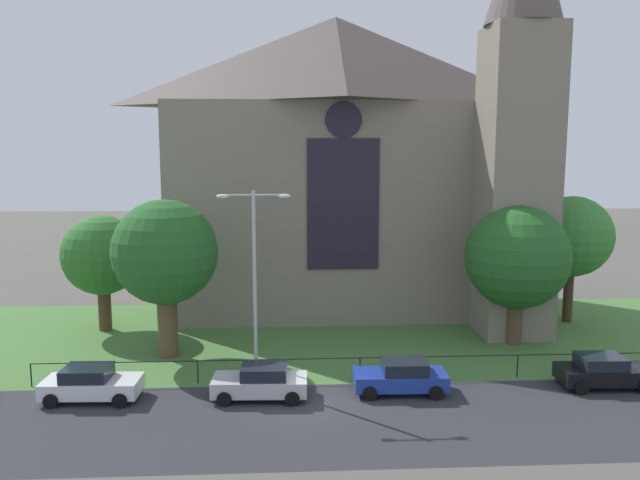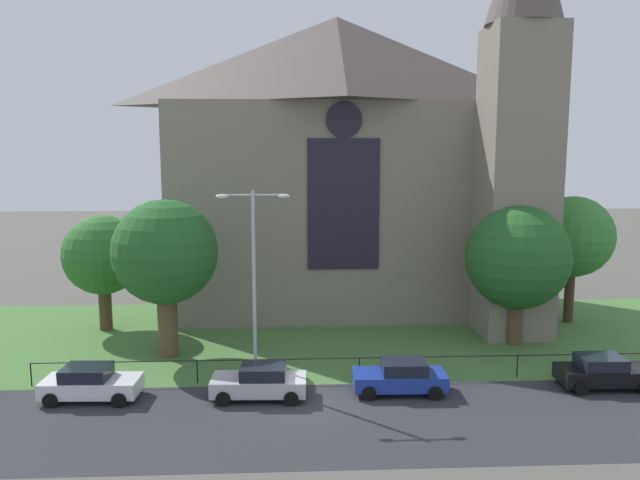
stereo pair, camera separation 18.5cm
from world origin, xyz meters
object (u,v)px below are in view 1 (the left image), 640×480
object	(u,v)px
tree_right_far	(571,237)
tree_left_near	(165,254)
tree_right_near	(517,258)
parked_car_silver	(261,382)
church_building	(347,161)
tree_left_far	(102,256)
parked_car_black	(603,371)
streetlamp_near	(255,264)
parked_car_blue	(401,377)
parked_car_white	(91,384)

from	to	relation	value
tree_right_far	tree_left_near	size ratio (longest dim) A/B	0.96
tree_right_near	parked_car_silver	size ratio (longest dim) A/B	1.86
church_building	tree_right_far	xyz separation A→B (m)	(13.87, -5.02, -4.74)
tree_left_far	parked_car_black	bearing A→B (deg)	-22.57
streetlamp_near	parked_car_blue	bearing A→B (deg)	-13.00
parked_car_blue	tree_left_far	bearing A→B (deg)	-32.23
church_building	parked_car_silver	bearing A→B (deg)	-108.15
streetlamp_near	parked_car_silver	xyz separation A→B (m)	(0.30, -1.84, -4.99)
tree_left_near	parked_car_black	size ratio (longest dim) A/B	2.00
tree_left_near	parked_car_black	bearing A→B (deg)	-14.90
parked_car_white	tree_left_far	bearing A→B (deg)	104.78
tree_right_far	tree_left_near	world-z (taller)	tree_left_near
parked_car_black	parked_car_white	bearing A→B (deg)	-178.30
tree_right_near	parked_car_blue	size ratio (longest dim) A/B	1.87
tree_right_far	parked_car_black	bearing A→B (deg)	-106.97
parked_car_silver	tree_left_far	bearing A→B (deg)	-45.95
tree_right_far	streetlamp_near	world-z (taller)	streetlamp_near
tree_left_far	tree_right_far	bearing A→B (deg)	0.70
parked_car_blue	parked_car_black	xyz separation A→B (m)	(9.56, 0.15, 0.00)
tree_right_far	tree_left_near	xyz separation A→B (m)	(-24.52, -5.51, 0.05)
church_building	tree_left_far	distance (m)	17.30
tree_right_far	tree_right_near	size ratio (longest dim) A/B	1.02
church_building	tree_left_near	distance (m)	15.69
tree_left_far	parked_car_silver	size ratio (longest dim) A/B	1.66
streetlamp_near	parked_car_silver	distance (m)	5.33
parked_car_white	parked_car_silver	world-z (taller)	same
parked_car_blue	tree_right_near	bearing A→B (deg)	-137.14
church_building	streetlamp_near	distance (m)	16.48
church_building	tree_left_near	size ratio (longest dim) A/B	3.07
tree_right_far	tree_left_far	xyz separation A→B (m)	(-29.32, -0.36, -0.89)
tree_right_near	parked_car_silver	bearing A→B (deg)	-153.16
streetlamp_near	tree_right_far	bearing A→B (deg)	26.42
tree_left_near	church_building	bearing A→B (deg)	44.69
church_building	tree_left_near	world-z (taller)	church_building
tree_left_far	tree_right_near	bearing A→B (deg)	-9.54
tree_right_far	parked_car_blue	distance (m)	17.83
tree_left_near	parked_car_black	world-z (taller)	tree_left_near
tree_left_far	parked_car_black	world-z (taller)	tree_left_far
parked_car_black	tree_left_near	bearing A→B (deg)	166.19
tree_right_far	tree_left_near	distance (m)	25.13
tree_right_near	parked_car_white	bearing A→B (deg)	-162.19
tree_right_near	parked_car_blue	xyz separation A→B (m)	(-7.80, -6.87, -4.25)
tree_left_far	tree_left_near	bearing A→B (deg)	-47.06
parked_car_white	parked_car_silver	xyz separation A→B (m)	(7.50, -0.20, 0.00)
parked_car_silver	parked_car_blue	world-z (taller)	same
parked_car_silver	tree_left_near	bearing A→B (deg)	-47.05
tree_right_near	parked_car_black	world-z (taller)	tree_right_near
church_building	streetlamp_near	size ratio (longest dim) A/B	2.84
tree_right_far	parked_car_blue	size ratio (longest dim) A/B	1.92
tree_right_far	church_building	bearing A→B (deg)	160.09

